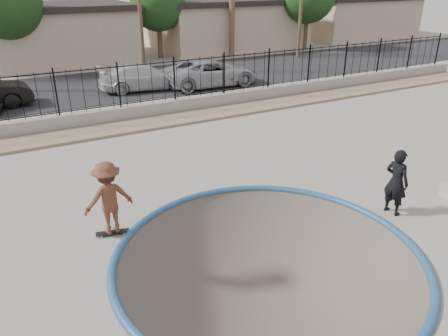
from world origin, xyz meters
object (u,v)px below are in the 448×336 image
videographer (396,182)px  car_c (143,77)px  skateboard (113,232)px  skater (109,202)px  car_d (211,73)px

videographer → car_c: (-1.38, 15.86, -0.17)m
skateboard → skater: bearing=-76.7°
car_d → car_c: bearing=77.6°
skateboard → videographer: videographer is taller
skater → videographer: (6.80, -2.46, -0.01)m
skateboard → videographer: 7.28m
skater → skateboard: size_ratio=2.21×
videographer → car_d: videographer is taller
skater → car_d: 15.36m
car_c → car_d: 3.73m
skater → car_c: (5.42, 13.40, -0.18)m
car_c → car_d: (3.61, -0.97, 0.05)m
skater → skateboard: skater is taller
skateboard → car_c: car_c is taller
skateboard → car_d: bearing=67.3°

